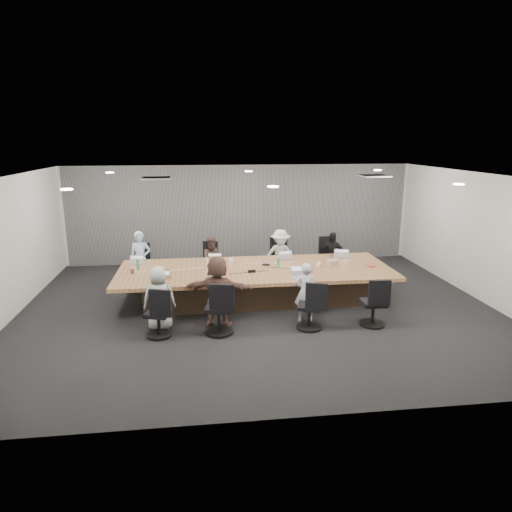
{
  "coord_description": "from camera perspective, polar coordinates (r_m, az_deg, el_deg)",
  "views": [
    {
      "loc": [
        -1.2,
        -9.11,
        3.52
      ],
      "look_at": [
        0.0,
        0.4,
        1.05
      ],
      "focal_mm": 32.0,
      "sensor_mm": 36.0,
      "label": 1
    }
  ],
  "objects": [
    {
      "name": "snack_packet",
      "position": [
        10.51,
        14.25,
        -1.24
      ],
      "size": [
        0.16,
        0.11,
        0.04
      ],
      "primitive_type": "cube",
      "rotation": [
        0.0,
        0.0,
        -0.02
      ],
      "color": "red",
      "rests_on": "conference_table"
    },
    {
      "name": "cup_white_near",
      "position": [
        10.28,
        7.8,
        -1.06
      ],
      "size": [
        0.09,
        0.09,
        0.11
      ],
      "primitive_type": "cylinder",
      "rotation": [
        0.0,
        0.0,
        -0.01
      ],
      "color": "white",
      "rests_on": "conference_table"
    },
    {
      "name": "mic_left",
      "position": [
        9.59,
        -4.71,
        -2.37
      ],
      "size": [
        0.17,
        0.13,
        0.03
      ],
      "primitive_type": "cube",
      "rotation": [
        0.0,
        0.0,
        -0.28
      ],
      "color": "black",
      "rests_on": "conference_table"
    },
    {
      "name": "curtain",
      "position": [
        13.26,
        -1.91,
        5.24
      ],
      "size": [
        9.8,
        0.04,
        2.8
      ],
      "primitive_type": "cube",
      "color": "slate",
      "rests_on": "ground"
    },
    {
      "name": "bottle_clear",
      "position": [
        10.12,
        -6.13,
        -0.91
      ],
      "size": [
        0.08,
        0.08,
        0.23
      ],
      "primitive_type": "cylinder",
      "rotation": [
        0.0,
        0.0,
        0.11
      ],
      "color": "silver",
      "rests_on": "conference_table"
    },
    {
      "name": "conference_table",
      "position": [
        10.17,
        -0.07,
        -3.4
      ],
      "size": [
        6.0,
        2.2,
        0.74
      ],
      "color": "#39291C",
      "rests_on": "ground"
    },
    {
      "name": "chair_2",
      "position": [
        11.89,
        2.74,
        -0.59
      ],
      "size": [
        0.71,
        0.71,
        0.88
      ],
      "primitive_type": null,
      "rotation": [
        0.0,
        0.0,
        3.38
      ],
      "color": "black",
      "rests_on": "ground"
    },
    {
      "name": "person_6",
      "position": [
        8.99,
        6.21,
        -4.57
      ],
      "size": [
        0.49,
        0.36,
        1.21
      ],
      "primitive_type": "imported",
      "rotation": [
        0.0,
        0.0,
        2.96
      ],
      "color": "#A8ABBC",
      "rests_on": "ground"
    },
    {
      "name": "person_0",
      "position": [
        11.41,
        -14.23,
        -0.39
      ],
      "size": [
        0.5,
        0.33,
        1.37
      ],
      "primitive_type": "imported",
      "rotation": [
        0.0,
        0.0,
        6.28
      ],
      "color": "#9CBCD4",
      "rests_on": "ground"
    },
    {
      "name": "laptop_0",
      "position": [
        10.87,
        -14.59,
        -0.8
      ],
      "size": [
        0.35,
        0.26,
        0.02
      ],
      "primitive_type": "cube",
      "rotation": [
        0.0,
        0.0,
        3.02
      ],
      "color": "#B2B2B7",
      "rests_on": "conference_table"
    },
    {
      "name": "chair_5",
      "position": [
        8.5,
        -4.66,
        -7.0
      ],
      "size": [
        0.68,
        0.68,
        0.84
      ],
      "primitive_type": null,
      "rotation": [
        0.0,
        0.0,
        -0.22
      ],
      "color": "black",
      "rests_on": "ground"
    },
    {
      "name": "chair_1",
      "position": [
        11.75,
        -5.41,
        -1.21
      ],
      "size": [
        0.58,
        0.58,
        0.72
      ],
      "primitive_type": null,
      "rotation": [
        0.0,
        0.0,
        2.93
      ],
      "color": "black",
      "rests_on": "ground"
    },
    {
      "name": "laptop_1",
      "position": [
        10.78,
        -5.29,
        -0.51
      ],
      "size": [
        0.36,
        0.27,
        0.02
      ],
      "primitive_type": "cube",
      "rotation": [
        0.0,
        0.0,
        2.99
      ],
      "color": "#8C6647",
      "rests_on": "conference_table"
    },
    {
      "name": "laptop_4",
      "position": [
        9.27,
        -11.78,
        -3.26
      ],
      "size": [
        0.34,
        0.27,
        0.02
      ],
      "primitive_type": "cube",
      "rotation": [
        0.0,
        0.0,
        0.23
      ],
      "color": "#8C6647",
      "rests_on": "conference_table"
    },
    {
      "name": "laptop_6",
      "position": [
        9.45,
        5.47,
        -2.66
      ],
      "size": [
        0.31,
        0.22,
        0.02
      ],
      "primitive_type": "cube",
      "rotation": [
        0.0,
        0.0,
        -0.0
      ],
      "color": "#B2B2B7",
      "rests_on": "conference_table"
    },
    {
      "name": "wall_front",
      "position": [
        5.66,
        5.64,
        -7.62
      ],
      "size": [
        10.0,
        0.0,
        2.8
      ],
      "primitive_type": "cube",
      "rotation": [
        -1.57,
        0.0,
        0.0
      ],
      "color": "beige",
      "rests_on": "ground"
    },
    {
      "name": "stapler",
      "position": [
        9.76,
        -0.53,
        -1.91
      ],
      "size": [
        0.17,
        0.06,
        0.06
      ],
      "primitive_type": "cube",
      "rotation": [
        0.0,
        0.0,
        0.14
      ],
      "color": "black",
      "rests_on": "conference_table"
    },
    {
      "name": "ceiling",
      "position": [
        9.22,
        0.32,
        9.97
      ],
      "size": [
        10.0,
        8.0,
        0.0
      ],
      "primitive_type": "cube",
      "color": "white",
      "rests_on": "wall_back"
    },
    {
      "name": "floor",
      "position": [
        9.84,
        0.29,
        -6.51
      ],
      "size": [
        10.0,
        8.0,
        0.0
      ],
      "primitive_type": "cube",
      "color": "black",
      "rests_on": "ground"
    },
    {
      "name": "chair_7",
      "position": [
        9.12,
        14.45,
        -6.15
      ],
      "size": [
        0.54,
        0.54,
        0.77
      ],
      "primitive_type": null,
      "rotation": [
        0.0,
        0.0,
        -0.05
      ],
      "color": "black",
      "rests_on": "ground"
    },
    {
      "name": "chair_0",
      "position": [
        11.83,
        -13.94,
        -1.44
      ],
      "size": [
        0.54,
        0.54,
        0.74
      ],
      "primitive_type": null,
      "rotation": [
        0.0,
        0.0,
        3.05
      ],
      "color": "black",
      "rests_on": "ground"
    },
    {
      "name": "chair_6",
      "position": [
        8.75,
        6.69,
        -6.74
      ],
      "size": [
        0.63,
        0.63,
        0.74
      ],
      "primitive_type": null,
      "rotation": [
        0.0,
        0.0,
        -0.32
      ],
      "color": "black",
      "rests_on": "ground"
    },
    {
      "name": "chair_4",
      "position": [
        8.55,
        -12.1,
        -7.51
      ],
      "size": [
        0.63,
        0.63,
        0.74
      ],
      "primitive_type": null,
      "rotation": [
        0.0,
        0.0,
        -0.32
      ],
      "color": "black",
      "rests_on": "ground"
    },
    {
      "name": "laptop_2",
      "position": [
        10.96,
        3.57,
        -0.23
      ],
      "size": [
        0.34,
        0.25,
        0.02
      ],
      "primitive_type": "cube",
      "rotation": [
        0.0,
        0.0,
        3.23
      ],
      "color": "#B2B2B7",
      "rests_on": "conference_table"
    },
    {
      "name": "person_1",
      "position": [
        11.35,
        -5.38,
        -0.52
      ],
      "size": [
        0.62,
        0.5,
        1.2
      ],
      "primitive_type": "imported",
      "rotation": [
        0.0,
        0.0,
        6.36
      ],
      "color": "#3D2F2A",
      "rests_on": "ground"
    },
    {
      "name": "person_4",
      "position": [
        8.79,
        -12.0,
        -5.17
      ],
      "size": [
        0.63,
        0.43,
        1.23
      ],
      "primitive_type": "imported",
      "rotation": [
        0.0,
        0.0,
        3.21
      ],
      "color": "#A2A6A2",
      "rests_on": "ground"
    },
    {
      "name": "mug_brown",
      "position": [
        10.05,
        -15.21,
        -1.83
      ],
      "size": [
        0.09,
        0.09,
        0.1
      ],
      "primitive_type": "cylinder",
      "rotation": [
        0.0,
        0.0,
        0.1
      ],
      "color": "brown",
      "rests_on": "conference_table"
    },
    {
      "name": "person_2",
      "position": [
        11.5,
        3.06,
        0.04
      ],
      "size": [
        0.87,
        0.52,
        1.32
      ],
      "primitive_type": "imported",
      "rotation": [
        0.0,
        0.0,
        6.25
      ],
      "color": "#ADBBAF",
      "rests_on": "ground"
    },
    {
      "name": "canvas_bag",
      "position": [
        10.42,
        9.6,
        -0.84
      ],
      "size": [
        0.3,
        0.24,
        0.14
      ],
      "primitive_type": "cube",
      "rotation": [
        0.0,
        0.0,
        0.36
      ],
      "color": "tan",
      "rests_on": "conference_table"
    },
    {
      "name": "laptop_3",
      "position": [
        11.28,
        10.23,
        -0.01
      ],
      "size": [
        0.39,
        0.3,
        0.02
      ],
      "primitive_type": "cube",
      "rotation": [
        0.0,
        0.0,
        2.98
      ],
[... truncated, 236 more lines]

